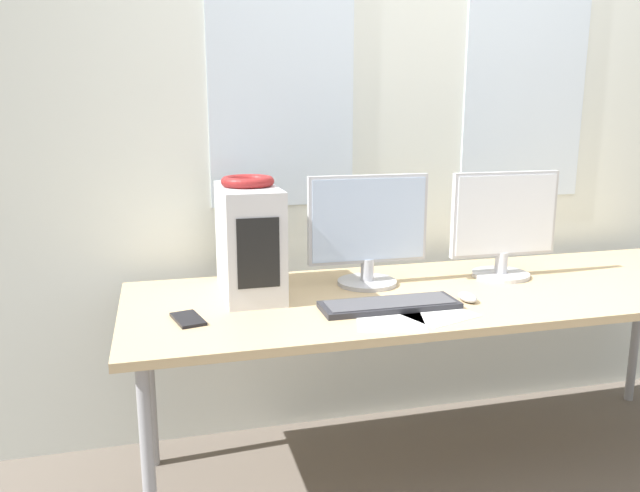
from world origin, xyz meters
The scene contains 11 objects.
wall_back centered at (0.00, 0.94, 1.35)m, with size 8.00×0.07×2.70m.
desk centered at (0.00, 0.41, 0.70)m, with size 2.41×0.81×0.74m.
pc_tower centered at (-0.75, 0.55, 0.93)m, with size 0.20×0.42×0.39m.
headphones centered at (-0.75, 0.55, 1.14)m, with size 0.19×0.19×0.04m.
monitor_main centered at (-0.30, 0.55, 0.95)m, with size 0.46×0.23×0.42m.
monitor_right_near centered at (0.25, 0.52, 0.95)m, with size 0.44×0.23×0.42m.
keyboard centered at (-0.32, 0.26, 0.75)m, with size 0.47×0.15×0.02m.
mouse centered at (-0.03, 0.26, 0.75)m, with size 0.05×0.10×0.03m.
cell_phone centered at (-0.98, 0.30, 0.74)m, with size 0.11×0.16×0.01m.
paper_sheet_left centered at (-0.21, 0.21, 0.74)m, with size 0.30×0.35×0.00m.
paper_sheet_front centered at (-0.36, 0.17, 0.74)m, with size 0.28×0.34×0.00m.
Camera 1 is at (-1.05, -1.62, 1.39)m, focal length 35.00 mm.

